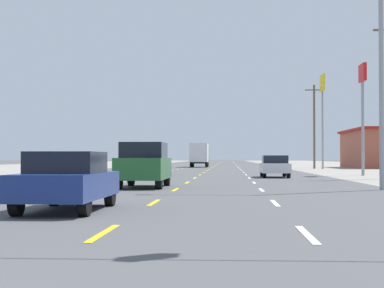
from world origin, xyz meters
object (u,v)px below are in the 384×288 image
object	(u,v)px
suv_inner_left_midfar	(136,161)
pole_sign_right_row_2	(322,95)
pole_sign_right_row_1	(363,93)
suv_center_turn_near	(144,164)
box_truck_center_turn_far	(199,154)
sedan_far_right_mid	(275,166)
sedan_center_turn_nearest	(67,180)
streetlight_right_row_0	(369,53)

from	to	relation	value
suv_inner_left_midfar	pole_sign_right_row_2	distance (m)	31.71
pole_sign_right_row_1	suv_center_turn_near	bearing A→B (deg)	-124.87
suv_inner_left_midfar	pole_sign_right_row_1	distance (m)	17.88
suv_center_turn_near	box_truck_center_turn_far	size ratio (longest dim) A/B	0.68
sedan_far_right_mid	box_truck_center_turn_far	distance (m)	45.48
suv_center_turn_near	suv_inner_left_midfar	world-z (taller)	same
sedan_center_turn_nearest	box_truck_center_turn_far	size ratio (longest dim) A/B	0.62
suv_inner_left_midfar	sedan_center_turn_nearest	bearing A→B (deg)	-84.56
sedan_center_turn_nearest	box_truck_center_turn_far	distance (m)	72.14
streetlight_right_row_0	sedan_center_turn_nearest	bearing A→B (deg)	-132.11
box_truck_center_turn_far	suv_inner_left_midfar	bearing A→B (deg)	-94.76
sedan_far_right_mid	pole_sign_right_row_1	bearing A→B (deg)	34.61
suv_center_turn_near	pole_sign_right_row_2	world-z (taller)	pole_sign_right_row_2
streetlight_right_row_0	pole_sign_right_row_2	bearing A→B (deg)	83.94
sedan_far_right_mid	pole_sign_right_row_2	size ratio (longest dim) A/B	0.41
sedan_far_right_mid	streetlight_right_row_0	size ratio (longest dim) A/B	0.47
suv_inner_left_midfar	pole_sign_right_row_1	world-z (taller)	pole_sign_right_row_1
sedan_center_turn_nearest	suv_inner_left_midfar	world-z (taller)	suv_inner_left_midfar
suv_inner_left_midfar	streetlight_right_row_0	distance (m)	26.82
suv_inner_left_midfar	streetlight_right_row_0	world-z (taller)	streetlight_right_row_0
pole_sign_right_row_1	box_truck_center_turn_far	bearing A→B (deg)	109.00
pole_sign_right_row_2	streetlight_right_row_0	size ratio (longest dim) A/B	1.14
sedan_center_turn_nearest	streetlight_right_row_0	size ratio (longest dim) A/B	0.47
sedan_far_right_mid	suv_inner_left_midfar	bearing A→B (deg)	147.31
suv_inner_left_midfar	suv_center_turn_near	bearing A→B (deg)	-80.76
sedan_far_right_mid	box_truck_center_turn_far	bearing A→B (deg)	98.95
sedan_center_turn_nearest	suv_center_turn_near	world-z (taller)	suv_center_turn_near
sedan_center_turn_nearest	pole_sign_right_row_2	xyz separation A→B (m)	(14.83, 58.78, 7.76)
sedan_center_turn_nearest	suv_inner_left_midfar	size ratio (longest dim) A/B	0.92
sedan_far_right_mid	box_truck_center_turn_far	size ratio (longest dim) A/B	0.62
box_truck_center_turn_far	streetlight_right_row_0	world-z (taller)	streetlight_right_row_0
box_truck_center_turn_far	streetlight_right_row_0	bearing A→B (deg)	-80.96
suv_inner_left_midfar	pole_sign_right_row_1	size ratio (longest dim) A/B	0.60
streetlight_right_row_0	suv_center_turn_near	bearing A→B (deg)	170.14
suv_inner_left_midfar	box_truck_center_turn_far	xyz separation A→B (m)	(3.19, 38.33, 0.81)
suv_center_turn_near	sedan_far_right_mid	xyz separation A→B (m)	(6.79, 14.80, -0.27)
sedan_center_turn_nearest	sedan_far_right_mid	xyz separation A→B (m)	(7.05, 27.22, 0.00)
suv_center_turn_near	sedan_far_right_mid	distance (m)	16.29
sedan_far_right_mid	sedan_center_turn_nearest	bearing A→B (deg)	-104.53
sedan_far_right_mid	pole_sign_right_row_2	bearing A→B (deg)	76.16
suv_inner_left_midfar	pole_sign_right_row_2	xyz separation A→B (m)	(18.05, 24.98, 7.49)
suv_center_turn_near	sedan_far_right_mid	bearing A→B (deg)	65.35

